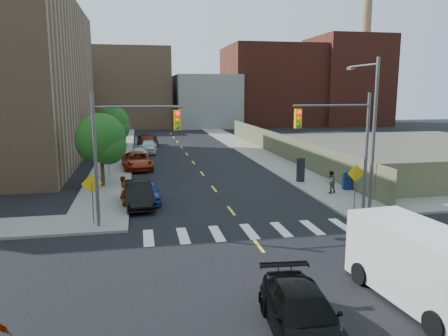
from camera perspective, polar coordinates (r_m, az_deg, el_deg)
name	(u,v)px	position (r m, az deg, el deg)	size (l,w,h in m)	color
ground	(271,261)	(18.96, 6.12, -12.02)	(160.00, 160.00, 0.00)	black
sidewalk_nw	(120,145)	(58.72, -13.47, 2.96)	(3.50, 73.00, 0.15)	gray
sidewalk_ne	(235,142)	(60.11, 1.48, 3.39)	(3.50, 73.00, 0.15)	gray
fence_north	(279,145)	(47.53, 7.24, 2.95)	(0.12, 44.00, 2.50)	#6C6C4C
gravel_lot	(419,150)	(57.84, 24.15, 2.19)	(36.00, 42.00, 0.06)	#595447
bg_bldg_west	(45,96)	(88.34, -22.31, 8.66)	(14.00, 18.00, 12.00)	#592319
bg_bldg_midwest	(133,88)	(88.75, -11.78, 10.17)	(14.00, 16.00, 15.00)	#8C6B4C
bg_bldg_center	(205,101)	(87.79, -2.46, 8.74)	(12.00, 16.00, 10.00)	gray
bg_bldg_east	(270,86)	(92.86, 6.06, 10.62)	(18.00, 18.00, 16.00)	#592319
bg_bldg_fareast	(346,81)	(96.98, 15.67, 10.87)	(14.00, 16.00, 18.00)	#592319
smokestack	(365,57)	(99.05, 17.93, 13.64)	(1.80, 1.80, 28.00)	#8C6B4C
signal_nw	(125,142)	(22.90, -12.77, 3.36)	(4.59, 0.30, 7.00)	#59595E
signal_ne	(343,137)	(25.53, 15.22, 3.93)	(4.59, 0.30, 7.00)	#59595E
streetlight_ne	(371,123)	(27.30, 18.65, 5.59)	(0.25, 3.70, 9.00)	#59595E
warn_sign_nw	(92,189)	(23.93, -16.86, -2.70)	(1.06, 0.06, 2.83)	#59595E
warn_sign_ne	(356,178)	(26.90, 16.83, -1.31)	(1.06, 0.06, 2.83)	#59595E
warn_sign_midwest	(108,153)	(37.18, -14.88, 1.86)	(1.06, 0.06, 2.83)	#59595E
tree_west_near	(101,141)	(33.10, -15.77, 3.42)	(3.66, 3.64, 5.52)	#332114
tree_west_far	(112,125)	(48.00, -14.40, 5.46)	(3.66, 3.64, 5.52)	#332114
parked_car_blue	(147,192)	(28.56, -10.07, -3.09)	(1.59, 3.95, 1.35)	navy
parked_car_black	(138,194)	(27.59, -11.20, -3.36)	(1.66, 4.77, 1.57)	black
parked_car_red	(137,161)	(40.65, -11.27, 0.94)	(2.55, 5.54, 1.54)	#982B0F
parked_car_silver	(139,154)	(45.65, -11.02, 1.81)	(1.87, 4.59, 1.33)	#A8AAB0
parked_car_white	(149,147)	(50.64, -9.81, 2.78)	(1.83, 4.54, 1.55)	silver
parked_car_maroon	(148,142)	(55.57, -9.95, 3.36)	(1.53, 4.39, 1.44)	#44130D
parked_car_grey	(147,140)	(57.05, -9.98, 3.59)	(2.59, 5.62, 1.56)	black
black_sedan	(303,315)	(13.54, 10.29, -18.35)	(1.98, 4.87, 1.41)	black
cargo_van	(418,262)	(16.49, 24.05, -11.20)	(2.83, 5.91, 2.62)	white
mailbox	(347,181)	(32.26, 15.76, -1.59)	(0.58, 0.47, 1.32)	navy
payphone	(301,170)	(34.22, 9.97, -0.21)	(0.55, 0.45, 1.85)	black
pedestrian_west	(124,191)	(27.14, -12.96, -2.99)	(0.68, 0.45, 1.87)	gray
pedestrian_east	(331,182)	(30.78, 13.75, -1.81)	(0.74, 0.58, 1.53)	gray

